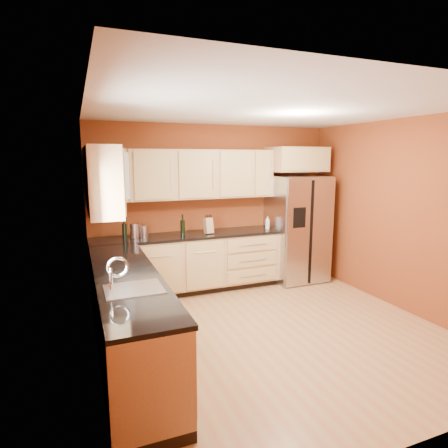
{
  "coord_description": "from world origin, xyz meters",
  "views": [
    {
      "loc": [
        -2.12,
        -3.73,
        2.06
      ],
      "look_at": [
        -0.27,
        0.9,
        1.19
      ],
      "focal_mm": 30.0,
      "sensor_mm": 36.0,
      "label": 1
    }
  ],
  "objects_px": {
    "refrigerator": "(297,228)",
    "soap_dispenser": "(267,223)",
    "knife_block": "(208,226)",
    "canister_left": "(144,232)",
    "wine_bottle_a": "(124,228)"
  },
  "relations": [
    {
      "from": "canister_left",
      "to": "soap_dispenser",
      "type": "relative_size",
      "value": 0.91
    },
    {
      "from": "wine_bottle_a",
      "to": "knife_block",
      "type": "height_order",
      "value": "wine_bottle_a"
    },
    {
      "from": "canister_left",
      "to": "wine_bottle_a",
      "type": "distance_m",
      "value": 0.28
    },
    {
      "from": "refrigerator",
      "to": "soap_dispenser",
      "type": "height_order",
      "value": "refrigerator"
    },
    {
      "from": "canister_left",
      "to": "wine_bottle_a",
      "type": "xyz_separation_m",
      "value": [
        -0.27,
        0.05,
        0.06
      ]
    },
    {
      "from": "refrigerator",
      "to": "soap_dispenser",
      "type": "distance_m",
      "value": 0.57
    },
    {
      "from": "soap_dispenser",
      "to": "wine_bottle_a",
      "type": "bearing_deg",
      "value": 178.4
    },
    {
      "from": "knife_block",
      "to": "canister_left",
      "type": "bearing_deg",
      "value": 169.85
    },
    {
      "from": "canister_left",
      "to": "wine_bottle_a",
      "type": "relative_size",
      "value": 0.59
    },
    {
      "from": "knife_block",
      "to": "soap_dispenser",
      "type": "bearing_deg",
      "value": -7.87
    },
    {
      "from": "refrigerator",
      "to": "knife_block",
      "type": "xyz_separation_m",
      "value": [
        -1.59,
        0.02,
        0.15
      ]
    },
    {
      "from": "wine_bottle_a",
      "to": "knife_block",
      "type": "relative_size",
      "value": 1.25
    },
    {
      "from": "canister_left",
      "to": "soap_dispenser",
      "type": "distance_m",
      "value": 2.02
    },
    {
      "from": "refrigerator",
      "to": "wine_bottle_a",
      "type": "xyz_separation_m",
      "value": [
        -2.84,
        0.09,
        0.18
      ]
    },
    {
      "from": "canister_left",
      "to": "knife_block",
      "type": "bearing_deg",
      "value": -1.68
    }
  ]
}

